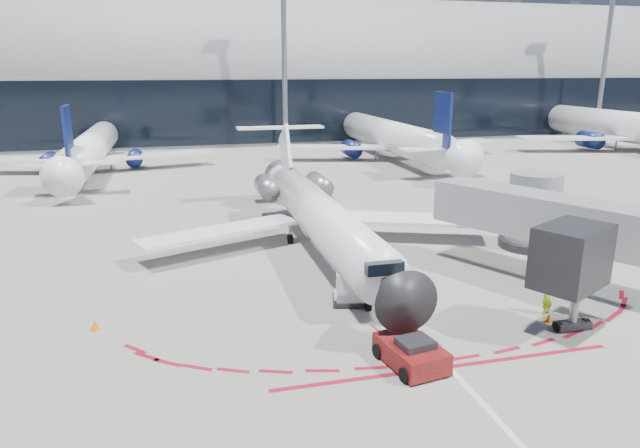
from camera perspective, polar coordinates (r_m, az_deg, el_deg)
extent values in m
plane|color=gray|center=(32.88, 3.76, -4.46)|extent=(260.00, 260.00, 0.00)
cube|color=silver|center=(34.67, 2.75, -3.37)|extent=(0.25, 40.00, 0.01)
cube|color=maroon|center=(23.17, 12.73, -13.76)|extent=(14.00, 0.25, 0.01)
cube|color=#999C9F|center=(95.08, -8.48, 11.52)|extent=(150.00, 24.00, 10.00)
cylinder|color=#999C9F|center=(94.89, -8.60, 14.53)|extent=(150.00, 24.00, 24.00)
cube|color=black|center=(83.13, -7.60, 11.02)|extent=(150.00, 0.20, 9.00)
cube|color=#95989D|center=(31.99, 21.98, 0.61)|extent=(8.22, 12.61, 2.30)
cube|color=black|center=(25.81, 23.84, -2.97)|extent=(3.86, 3.44, 2.60)
cylinder|color=slate|center=(27.37, 24.12, -7.34)|extent=(0.36, 0.36, 2.40)
cube|color=black|center=(27.75, 23.90, -9.21)|extent=(1.60, 0.60, 0.30)
cylinder|color=#95989D|center=(38.53, 20.56, 1.27)|extent=(3.20, 3.20, 4.80)
cylinder|color=black|center=(39.08, 20.27, -1.78)|extent=(4.00, 4.00, 0.50)
cylinder|color=slate|center=(78.77, -3.59, 16.35)|extent=(0.70, 0.70, 25.00)
cylinder|color=slate|center=(100.84, 26.64, 14.60)|extent=(0.70, 0.70, 25.00)
cylinder|color=white|center=(34.86, 0.12, 0.69)|extent=(2.64, 21.54, 2.64)
cone|color=black|center=(23.86, 7.38, -6.51)|extent=(2.64, 2.74, 2.64)
cone|color=white|center=(46.82, -3.67, 4.47)|extent=(2.64, 3.53, 2.64)
cube|color=black|center=(25.03, 6.12, -4.08)|extent=(1.66, 1.37, 0.54)
cube|color=white|center=(35.58, -9.99, -0.71)|extent=(10.49, 6.22, 0.30)
cube|color=white|center=(38.31, 8.41, 0.51)|extent=(10.49, 6.22, 0.30)
cube|color=white|center=(45.48, -3.49, 7.15)|extent=(0.24, 4.59, 4.68)
cube|color=white|center=(47.27, -4.00, 9.61)|extent=(7.05, 1.57, 0.16)
cylinder|color=slate|center=(42.65, -5.36, 3.69)|extent=(1.47, 3.33, 1.47)
cylinder|color=slate|center=(43.43, -0.11, 3.97)|extent=(1.47, 3.33, 1.47)
cylinder|color=black|center=(27.34, 4.83, -8.10)|extent=(0.22, 0.55, 0.55)
cylinder|color=black|center=(37.39, -2.99, -1.47)|extent=(0.29, 0.63, 0.63)
cylinder|color=black|center=(38.04, 1.36, -1.16)|extent=(0.29, 0.63, 0.63)
cylinder|color=slate|center=(27.24, 4.84, -7.59)|extent=(0.18, 0.18, 1.08)
cube|color=#4F0B0D|center=(22.82, 9.07, -12.63)|extent=(2.28, 3.18, 0.82)
cube|color=black|center=(22.37, 9.52, -11.68)|extent=(1.44, 1.29, 0.32)
cylinder|color=slate|center=(24.41, 6.48, -11.05)|extent=(0.49, 2.35, 0.09)
cylinder|color=black|center=(21.77, 8.54, -14.71)|extent=(0.35, 0.62, 0.58)
cylinder|color=black|center=(22.65, 12.35, -13.64)|extent=(0.35, 0.62, 0.58)
cylinder|color=black|center=(23.26, 5.86, -12.51)|extent=(0.35, 0.62, 0.58)
cylinder|color=black|center=(24.08, 9.51, -11.63)|extent=(0.35, 0.62, 0.58)
imported|color=#A9F019|center=(28.65, 21.76, -6.68)|extent=(0.79, 0.67, 1.83)
cube|color=black|center=(28.17, 3.07, -7.60)|extent=(2.05, 1.86, 0.19)
cube|color=silver|center=(27.87, 3.09, -6.11)|extent=(1.67, 1.61, 1.40)
cylinder|color=black|center=(27.64, 1.68, -8.20)|extent=(0.13, 0.19, 0.17)
cylinder|color=black|center=(27.72, 4.59, -8.17)|extent=(0.13, 0.19, 0.17)
cylinder|color=black|center=(28.69, 1.60, -7.29)|extent=(0.13, 0.19, 0.17)
cylinder|color=black|center=(28.76, 4.40, -7.27)|extent=(0.13, 0.19, 0.17)
cone|color=orange|center=(27.21, -21.59, -9.36)|extent=(0.37, 0.37, 0.51)
cone|color=orange|center=(28.09, 21.91, -8.70)|extent=(0.31, 0.31, 0.43)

